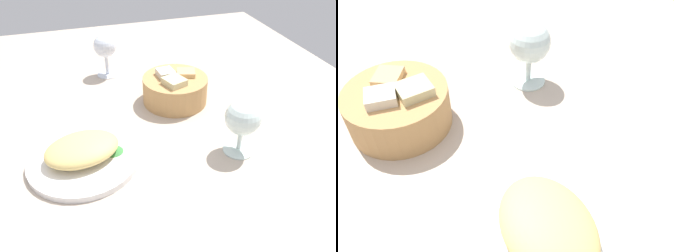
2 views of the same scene
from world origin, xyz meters
TOP-DOWN VIEW (x-y plane):
  - ground_plane at (0.00, 0.00)cm, footprint 140.00×140.00cm
  - plate at (-12.02, -14.60)cm, footprint 23.45×23.45cm
  - omelette at (-12.02, -14.60)cm, footprint 17.32×14.16cm
  - lettuce_garnish at (-5.66, -14.81)cm, footprint 4.18×4.18cm
  - bread_basket at (14.10, 3.25)cm, footprint 17.12×17.12cm
  - wine_glass_near at (20.89, -20.89)cm, footprint 7.63×7.63cm

SIDE VIEW (x-z plane):
  - ground_plane at x=0.00cm, z-range -2.00..0.00cm
  - plate at x=-12.02cm, z-range 0.00..1.40cm
  - lettuce_garnish at x=-5.66cm, z-range 1.40..2.66cm
  - omelette at x=-12.02cm, z-range 1.40..5.64cm
  - bread_basket at x=14.10cm, z-range -0.49..8.18cm
  - wine_glass_near at x=20.89cm, z-range 1.92..14.48cm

